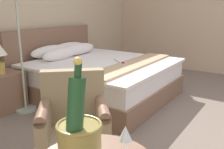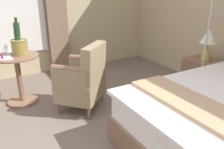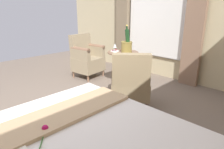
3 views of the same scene
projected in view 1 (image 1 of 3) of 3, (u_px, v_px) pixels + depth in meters
ground_plane at (198, 134)px, 2.80m from camera, size 7.38×7.38×0.00m
wall_headboard_side at (23, 7)px, 4.01m from camera, size 6.00×0.12×2.76m
bed at (96, 75)px, 3.99m from camera, size 1.94×2.15×1.04m
nightstand at (3, 92)px, 3.40m from camera, size 0.53×0.40×0.52m
floor_lamp_brass at (16, 4)px, 3.09m from camera, size 0.31×0.31×1.74m
champagne_bucket at (79, 136)px, 1.13m from camera, size 0.21×0.21×0.50m
wine_glass_near_edge at (125, 135)px, 1.18m from camera, size 0.07×0.07×0.16m
armchair_by_window at (74, 128)px, 2.06m from camera, size 0.74×0.75×0.87m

